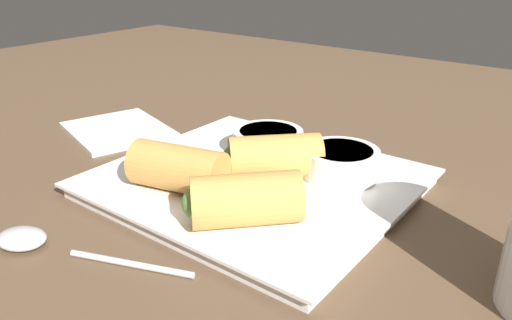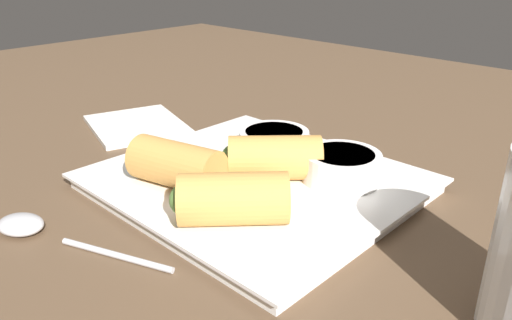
{
  "view_description": "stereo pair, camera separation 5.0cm",
  "coord_description": "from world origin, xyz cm",
  "px_view_note": "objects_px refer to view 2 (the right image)",
  "views": [
    {
      "loc": [
        28.84,
        -36.63,
        24.03
      ],
      "look_at": [
        2.27,
        -1.66,
        5.2
      ],
      "focal_mm": 35.0,
      "sensor_mm": 36.0,
      "label": 1
    },
    {
      "loc": [
        32.64,
        -33.38,
        24.03
      ],
      "look_at": [
        2.27,
        -1.66,
        5.2
      ],
      "focal_mm": 35.0,
      "sensor_mm": 36.0,
      "label": 2
    }
  ],
  "objects_px": {
    "dipping_bowl_near": "(272,142)",
    "dipping_bowl_far": "(342,165)",
    "serving_plate": "(256,183)",
    "spoon": "(32,228)",
    "napkin": "(137,125)"
  },
  "relations": [
    {
      "from": "spoon",
      "to": "serving_plate",
      "type": "bearing_deg",
      "value": 67.87
    },
    {
      "from": "dipping_bowl_near",
      "to": "dipping_bowl_far",
      "type": "xyz_separation_m",
      "value": [
        0.09,
        -0.0,
        0.0
      ]
    },
    {
      "from": "spoon",
      "to": "dipping_bowl_near",
      "type": "bearing_deg",
      "value": 77.95
    },
    {
      "from": "dipping_bowl_far",
      "to": "napkin",
      "type": "height_order",
      "value": "dipping_bowl_far"
    },
    {
      "from": "dipping_bowl_near",
      "to": "napkin",
      "type": "xyz_separation_m",
      "value": [
        -0.22,
        -0.03,
        -0.03
      ]
    },
    {
      "from": "spoon",
      "to": "napkin",
      "type": "height_order",
      "value": "spoon"
    },
    {
      "from": "spoon",
      "to": "napkin",
      "type": "xyz_separation_m",
      "value": [
        -0.17,
        0.21,
        -0.0
      ]
    },
    {
      "from": "spoon",
      "to": "napkin",
      "type": "distance_m",
      "value": 0.27
    },
    {
      "from": "dipping_bowl_near",
      "to": "napkin",
      "type": "bearing_deg",
      "value": -173.01
    },
    {
      "from": "dipping_bowl_near",
      "to": "napkin",
      "type": "distance_m",
      "value": 0.22
    },
    {
      "from": "dipping_bowl_near",
      "to": "napkin",
      "type": "relative_size",
      "value": 0.47
    },
    {
      "from": "serving_plate",
      "to": "dipping_bowl_near",
      "type": "height_order",
      "value": "dipping_bowl_near"
    },
    {
      "from": "napkin",
      "to": "dipping_bowl_near",
      "type": "bearing_deg",
      "value": 6.99
    },
    {
      "from": "serving_plate",
      "to": "napkin",
      "type": "bearing_deg",
      "value": 174.24
    },
    {
      "from": "dipping_bowl_near",
      "to": "dipping_bowl_far",
      "type": "bearing_deg",
      "value": -0.66
    }
  ]
}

